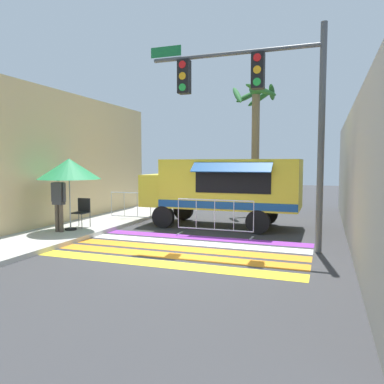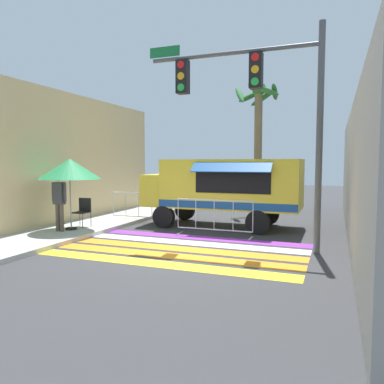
{
  "view_description": "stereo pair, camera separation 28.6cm",
  "coord_description": "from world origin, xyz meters",
  "px_view_note": "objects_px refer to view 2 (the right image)",
  "views": [
    {
      "loc": [
        3.44,
        -8.88,
        2.24
      ],
      "look_at": [
        -0.62,
        2.48,
        1.3
      ],
      "focal_mm": 35.0,
      "sensor_mm": 36.0,
      "label": 1
    },
    {
      "loc": [
        3.71,
        -8.78,
        2.24
      ],
      "look_at": [
        -0.62,
        2.48,
        1.3
      ],
      "focal_mm": 35.0,
      "sensor_mm": 36.0,
      "label": 2
    }
  ],
  "objects_px": {
    "food_truck": "(221,185)",
    "patio_umbrella": "(70,169)",
    "traffic_signal_pole": "(257,95)",
    "vendor_person": "(59,198)",
    "barricade_front": "(214,218)",
    "folding_chair": "(83,209)",
    "palm_tree": "(258,123)",
    "barricade_side": "(139,207)"
  },
  "relations": [
    {
      "from": "food_truck",
      "to": "patio_umbrella",
      "type": "height_order",
      "value": "patio_umbrella"
    },
    {
      "from": "traffic_signal_pole",
      "to": "vendor_person",
      "type": "xyz_separation_m",
      "value": [
        -5.97,
        -0.45,
        -2.82
      ]
    },
    {
      "from": "vendor_person",
      "to": "barricade_front",
      "type": "bearing_deg",
      "value": 13.01
    },
    {
      "from": "vendor_person",
      "to": "food_truck",
      "type": "bearing_deg",
      "value": 32.36
    },
    {
      "from": "traffic_signal_pole",
      "to": "patio_umbrella",
      "type": "xyz_separation_m",
      "value": [
        -5.86,
        -0.06,
        -1.93
      ]
    },
    {
      "from": "patio_umbrella",
      "to": "food_truck",
      "type": "bearing_deg",
      "value": 36.22
    },
    {
      "from": "traffic_signal_pole",
      "to": "food_truck",
      "type": "bearing_deg",
      "value": 121.87
    },
    {
      "from": "traffic_signal_pole",
      "to": "folding_chair",
      "type": "xyz_separation_m",
      "value": [
        -5.85,
        0.53,
        -3.28
      ]
    },
    {
      "from": "folding_chair",
      "to": "palm_tree",
      "type": "height_order",
      "value": "palm_tree"
    },
    {
      "from": "patio_umbrella",
      "to": "barricade_side",
      "type": "height_order",
      "value": "patio_umbrella"
    },
    {
      "from": "patio_umbrella",
      "to": "traffic_signal_pole",
      "type": "bearing_deg",
      "value": 0.62
    },
    {
      "from": "folding_chair",
      "to": "vendor_person",
      "type": "xyz_separation_m",
      "value": [
        -0.12,
        -0.98,
        0.46
      ]
    },
    {
      "from": "traffic_signal_pole",
      "to": "folding_chair",
      "type": "distance_m",
      "value": 6.73
    },
    {
      "from": "traffic_signal_pole",
      "to": "vendor_person",
      "type": "distance_m",
      "value": 6.62
    },
    {
      "from": "folding_chair",
      "to": "barricade_front",
      "type": "xyz_separation_m",
      "value": [
        4.37,
        0.61,
        -0.13
      ]
    },
    {
      "from": "barricade_side",
      "to": "palm_tree",
      "type": "distance_m",
      "value": 6.41
    },
    {
      "from": "vendor_person",
      "to": "patio_umbrella",
      "type": "bearing_deg",
      "value": 66.51
    },
    {
      "from": "barricade_front",
      "to": "barricade_side",
      "type": "relative_size",
      "value": 1.07
    },
    {
      "from": "folding_chair",
      "to": "barricade_front",
      "type": "height_order",
      "value": "barricade_front"
    },
    {
      "from": "food_truck",
      "to": "traffic_signal_pole",
      "type": "relative_size",
      "value": 0.97
    },
    {
      "from": "traffic_signal_pole",
      "to": "vendor_person",
      "type": "height_order",
      "value": "traffic_signal_pole"
    },
    {
      "from": "food_truck",
      "to": "barricade_front",
      "type": "distance_m",
      "value": 2.0
    },
    {
      "from": "palm_tree",
      "to": "barricade_front",
      "type": "bearing_deg",
      "value": -92.14
    },
    {
      "from": "food_truck",
      "to": "patio_umbrella",
      "type": "distance_m",
      "value": 5.06
    },
    {
      "from": "patio_umbrella",
      "to": "barricade_front",
      "type": "relative_size",
      "value": 0.93
    },
    {
      "from": "folding_chair",
      "to": "vendor_person",
      "type": "height_order",
      "value": "vendor_person"
    },
    {
      "from": "palm_tree",
      "to": "food_truck",
      "type": "bearing_deg",
      "value": -97.93
    },
    {
      "from": "folding_chair",
      "to": "traffic_signal_pole",
      "type": "bearing_deg",
      "value": 5.46
    },
    {
      "from": "palm_tree",
      "to": "traffic_signal_pole",
      "type": "bearing_deg",
      "value": -79.22
    },
    {
      "from": "traffic_signal_pole",
      "to": "vendor_person",
      "type": "relative_size",
      "value": 3.14
    },
    {
      "from": "patio_umbrella",
      "to": "barricade_side",
      "type": "bearing_deg",
      "value": 72.7
    },
    {
      "from": "food_truck",
      "to": "barricade_front",
      "type": "xyz_separation_m",
      "value": [
        0.32,
        -1.77,
        -0.88
      ]
    },
    {
      "from": "food_truck",
      "to": "palm_tree",
      "type": "distance_m",
      "value": 4.59
    },
    {
      "from": "traffic_signal_pole",
      "to": "palm_tree",
      "type": "xyz_separation_m",
      "value": [
        -1.28,
        6.7,
        -0.0
      ]
    },
    {
      "from": "traffic_signal_pole",
      "to": "patio_umbrella",
      "type": "distance_m",
      "value": 6.17
    },
    {
      "from": "folding_chair",
      "to": "food_truck",
      "type": "bearing_deg",
      "value": 41.01
    },
    {
      "from": "barricade_front",
      "to": "palm_tree",
      "type": "xyz_separation_m",
      "value": [
        0.21,
        5.56,
        3.4
      ]
    },
    {
      "from": "barricade_side",
      "to": "food_truck",
      "type": "bearing_deg",
      "value": 2.99
    },
    {
      "from": "vendor_person",
      "to": "barricade_front",
      "type": "height_order",
      "value": "vendor_person"
    },
    {
      "from": "folding_chair",
      "to": "palm_tree",
      "type": "relative_size",
      "value": 0.16
    },
    {
      "from": "patio_umbrella",
      "to": "barricade_side",
      "type": "xyz_separation_m",
      "value": [
        0.87,
        2.8,
        -1.48
      ]
    },
    {
      "from": "food_truck",
      "to": "traffic_signal_pole",
      "type": "height_order",
      "value": "traffic_signal_pole"
    }
  ]
}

